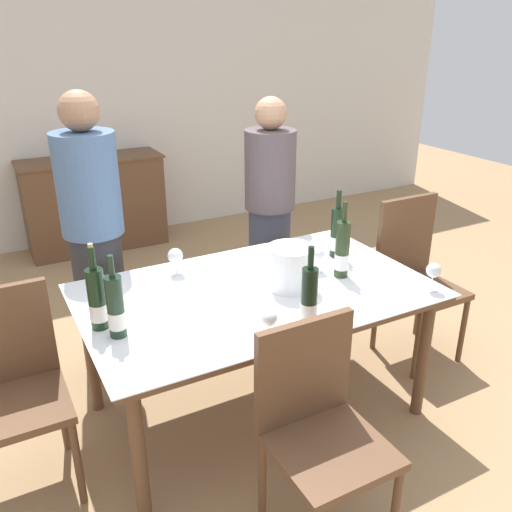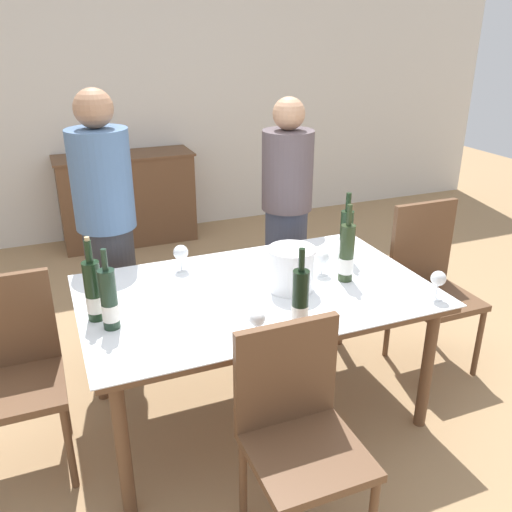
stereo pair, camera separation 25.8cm
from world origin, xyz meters
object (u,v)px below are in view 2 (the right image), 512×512
at_px(wine_bottle_1, 300,302).
at_px(wine_bottle_3, 347,255).
at_px(ice_bucket, 291,268).
at_px(person_guest_left, 286,216).
at_px(wine_glass_3, 181,253).
at_px(wine_bottle_0, 109,301).
at_px(chair_near_front, 297,425).
at_px(wine_glass_4, 257,320).
at_px(dining_table, 256,301).
at_px(wine_glass_2, 322,258).
at_px(wine_bottle_2, 346,237).
at_px(chair_left_end, 12,364).
at_px(sideboard_cabinet, 127,199).
at_px(wine_bottle_4, 94,292).
at_px(wine_glass_0, 438,280).
at_px(wine_glass_1, 282,254).
at_px(chair_right_end, 429,277).
at_px(person_host, 108,237).

xyz_separation_m(wine_bottle_1, wine_bottle_3, (0.43, 0.35, 0.01)).
distance_m(ice_bucket, person_guest_left, 1.01).
xyz_separation_m(wine_glass_3, person_guest_left, (0.85, 0.50, -0.06)).
bearing_deg(wine_bottle_0, chair_near_front, -48.41).
bearing_deg(wine_glass_4, dining_table, 68.52).
relative_size(wine_glass_2, wine_glass_4, 1.04).
relative_size(wine_bottle_2, chair_left_end, 0.41).
distance_m(sideboard_cabinet, wine_bottle_4, 2.88).
distance_m(wine_bottle_3, wine_glass_4, 0.72).
xyz_separation_m(wine_bottle_3, chair_left_end, (-1.60, 0.15, -0.34)).
bearing_deg(wine_bottle_0, wine_bottle_3, 1.83).
height_order(wine_bottle_1, chair_near_front, wine_bottle_1).
height_order(ice_bucket, wine_bottle_1, wine_bottle_1).
relative_size(ice_bucket, wine_glass_2, 1.74).
bearing_deg(wine_glass_4, wine_bottle_3, 29.35).
relative_size(wine_bottle_0, wine_glass_0, 2.53).
bearing_deg(ice_bucket, person_guest_left, 66.25).
distance_m(wine_glass_1, wine_glass_4, 0.70).
relative_size(chair_right_end, chair_near_front, 1.08).
relative_size(dining_table, chair_right_end, 1.72).
bearing_deg(wine_glass_4, sideboard_cabinet, 90.26).
bearing_deg(wine_bottle_0, wine_glass_4, -30.15).
xyz_separation_m(dining_table, wine_bottle_2, (0.60, 0.17, 0.20)).
distance_m(sideboard_cabinet, chair_left_end, 2.87).
relative_size(dining_table, wine_bottle_4, 4.38).
height_order(wine_bottle_0, wine_glass_0, wine_bottle_0).
bearing_deg(ice_bucket, wine_glass_3, 136.55).
height_order(dining_table, chair_left_end, chair_left_end).
distance_m(wine_bottle_0, wine_glass_3, 0.63).
distance_m(wine_glass_4, chair_right_end, 1.43).
bearing_deg(wine_glass_4, wine_glass_1, 56.83).
xyz_separation_m(sideboard_cabinet, person_host, (-0.42, -2.03, 0.40)).
distance_m(sideboard_cabinet, wine_bottle_0, 2.97).
bearing_deg(wine_bottle_0, chair_left_end, 156.39).
bearing_deg(person_guest_left, wine_bottle_4, -146.91).
relative_size(wine_bottle_3, person_host, 0.25).
xyz_separation_m(wine_bottle_4, chair_left_end, (-0.38, 0.09, -0.33)).
bearing_deg(dining_table, wine_glass_3, 127.55).
xyz_separation_m(wine_bottle_1, chair_near_front, (-0.17, -0.33, -0.33)).
distance_m(wine_bottle_1, chair_right_end, 1.26).
bearing_deg(person_guest_left, chair_right_end, -53.39).
height_order(wine_bottle_2, chair_left_end, wine_bottle_2).
bearing_deg(dining_table, wine_bottle_3, -8.09).
distance_m(dining_table, chair_left_end, 1.15).
relative_size(wine_bottle_4, wine_glass_4, 3.01).
height_order(dining_table, wine_bottle_3, wine_bottle_3).
height_order(wine_bottle_2, wine_glass_1, wine_bottle_2).
xyz_separation_m(dining_table, chair_right_end, (1.14, 0.09, -0.11)).
height_order(sideboard_cabinet, person_host, person_host).
distance_m(wine_bottle_2, wine_glass_4, 0.96).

